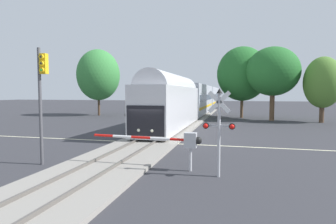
{
  "coord_description": "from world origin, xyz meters",
  "views": [
    {
      "loc": [
        6.16,
        -19.22,
        3.63
      ],
      "look_at": [
        0.49,
        3.86,
        2.0
      ],
      "focal_mm": 29.72,
      "sensor_mm": 36.0,
      "label": 1
    }
  ],
  "objects_px": {
    "commuter_train": "(198,98)",
    "crossing_signal_mast": "(219,123)",
    "crossing_gate_near": "(179,141)",
    "traffic_signal_median": "(42,87)",
    "elm_centre_background": "(242,74)",
    "oak_far_right": "(273,72)",
    "maple_right_background": "(323,83)",
    "crossing_gate_far": "(135,115)",
    "pine_left_background": "(98,75)"
  },
  "relations": [
    {
      "from": "crossing_gate_far",
      "to": "elm_centre_background",
      "type": "relative_size",
      "value": 0.55
    },
    {
      "from": "oak_far_right",
      "to": "pine_left_background",
      "type": "height_order",
      "value": "pine_left_background"
    },
    {
      "from": "elm_centre_background",
      "to": "oak_far_right",
      "type": "relative_size",
      "value": 1.07
    },
    {
      "from": "crossing_gate_near",
      "to": "crossing_gate_far",
      "type": "bearing_deg",
      "value": 118.17
    },
    {
      "from": "crossing_gate_far",
      "to": "traffic_signal_median",
      "type": "relative_size",
      "value": 0.97
    },
    {
      "from": "crossing_signal_mast",
      "to": "elm_centre_background",
      "type": "bearing_deg",
      "value": 87.15
    },
    {
      "from": "traffic_signal_median",
      "to": "maple_right_background",
      "type": "xyz_separation_m",
      "value": [
        19.6,
        25.43,
        0.97
      ]
    },
    {
      "from": "traffic_signal_median",
      "to": "elm_centre_background",
      "type": "xyz_separation_m",
      "value": [
        10.21,
        30.03,
        2.47
      ]
    },
    {
      "from": "traffic_signal_median",
      "to": "commuter_train",
      "type": "bearing_deg",
      "value": 84.46
    },
    {
      "from": "elm_centre_background",
      "to": "pine_left_background",
      "type": "height_order",
      "value": "pine_left_background"
    },
    {
      "from": "commuter_train",
      "to": "crossing_gate_far",
      "type": "height_order",
      "value": "commuter_train"
    },
    {
      "from": "maple_right_background",
      "to": "traffic_signal_median",
      "type": "bearing_deg",
      "value": -127.62
    },
    {
      "from": "traffic_signal_median",
      "to": "pine_left_background",
      "type": "xyz_separation_m",
      "value": [
        -12.14,
        28.9,
        2.58
      ]
    },
    {
      "from": "pine_left_background",
      "to": "maple_right_background",
      "type": "bearing_deg",
      "value": -6.23
    },
    {
      "from": "crossing_gate_far",
      "to": "traffic_signal_median",
      "type": "xyz_separation_m",
      "value": [
        0.26,
        -13.89,
        2.51
      ]
    },
    {
      "from": "maple_right_background",
      "to": "crossing_signal_mast",
      "type": "bearing_deg",
      "value": -113.19
    },
    {
      "from": "pine_left_background",
      "to": "crossing_gate_near",
      "type": "bearing_deg",
      "value": -56.13
    },
    {
      "from": "traffic_signal_median",
      "to": "crossing_signal_mast",
      "type": "bearing_deg",
      "value": 0.15
    },
    {
      "from": "crossing_signal_mast",
      "to": "traffic_signal_median",
      "type": "xyz_separation_m",
      "value": [
        -8.72,
        -0.02,
        1.59
      ]
    },
    {
      "from": "commuter_train",
      "to": "pine_left_background",
      "type": "relative_size",
      "value": 5.5
    },
    {
      "from": "crossing_gate_near",
      "to": "crossing_gate_far",
      "type": "distance_m",
      "value": 15.04
    },
    {
      "from": "crossing_gate_far",
      "to": "maple_right_background",
      "type": "relative_size",
      "value": 0.71
    },
    {
      "from": "crossing_gate_far",
      "to": "pine_left_background",
      "type": "bearing_deg",
      "value": 128.35
    },
    {
      "from": "crossing_signal_mast",
      "to": "pine_left_background",
      "type": "xyz_separation_m",
      "value": [
        -20.85,
        28.87,
        4.17
      ]
    },
    {
      "from": "crossing_signal_mast",
      "to": "elm_centre_background",
      "type": "relative_size",
      "value": 0.37
    },
    {
      "from": "crossing_gate_near",
      "to": "crossing_signal_mast",
      "type": "distance_m",
      "value": 2.19
    },
    {
      "from": "traffic_signal_median",
      "to": "elm_centre_background",
      "type": "bearing_deg",
      "value": 71.22
    },
    {
      "from": "commuter_train",
      "to": "oak_far_right",
      "type": "xyz_separation_m",
      "value": [
        10.75,
        -6.82,
        3.69
      ]
    },
    {
      "from": "crossing_gate_near",
      "to": "pine_left_background",
      "type": "bearing_deg",
      "value": 123.87
    },
    {
      "from": "traffic_signal_median",
      "to": "pine_left_background",
      "type": "bearing_deg",
      "value": 112.78
    },
    {
      "from": "commuter_train",
      "to": "elm_centre_background",
      "type": "relative_size",
      "value": 5.63
    },
    {
      "from": "traffic_signal_median",
      "to": "oak_far_right",
      "type": "bearing_deg",
      "value": 62.41
    },
    {
      "from": "elm_centre_background",
      "to": "pine_left_background",
      "type": "relative_size",
      "value": 0.98
    },
    {
      "from": "crossing_signal_mast",
      "to": "elm_centre_background",
      "type": "height_order",
      "value": "elm_centre_background"
    },
    {
      "from": "crossing_gate_far",
      "to": "traffic_signal_median",
      "type": "distance_m",
      "value": 14.11
    },
    {
      "from": "crossing_gate_near",
      "to": "traffic_signal_median",
      "type": "distance_m",
      "value": 7.32
    },
    {
      "from": "crossing_gate_near",
      "to": "maple_right_background",
      "type": "height_order",
      "value": "maple_right_background"
    },
    {
      "from": "crossing_gate_far",
      "to": "oak_far_right",
      "type": "xyz_separation_m",
      "value": [
        14.27,
        12.92,
        5.01
      ]
    },
    {
      "from": "pine_left_background",
      "to": "crossing_gate_far",
      "type": "bearing_deg",
      "value": -51.65
    },
    {
      "from": "elm_centre_background",
      "to": "pine_left_background",
      "type": "distance_m",
      "value": 22.38
    },
    {
      "from": "elm_centre_background",
      "to": "oak_far_right",
      "type": "bearing_deg",
      "value": -40.34
    },
    {
      "from": "crossing_gate_far",
      "to": "oak_far_right",
      "type": "distance_m",
      "value": 19.89
    },
    {
      "from": "maple_right_background",
      "to": "pine_left_background",
      "type": "xyz_separation_m",
      "value": [
        -31.74,
        3.47,
        1.61
      ]
    },
    {
      "from": "crossing_gate_far",
      "to": "crossing_signal_mast",
      "type": "bearing_deg",
      "value": -57.07
    },
    {
      "from": "crossing_gate_near",
      "to": "crossing_signal_mast",
      "type": "height_order",
      "value": "crossing_signal_mast"
    },
    {
      "from": "commuter_train",
      "to": "crossing_signal_mast",
      "type": "bearing_deg",
      "value": -80.77
    },
    {
      "from": "commuter_train",
      "to": "oak_far_right",
      "type": "relative_size",
      "value": 6.03
    },
    {
      "from": "commuter_train",
      "to": "crossing_signal_mast",
      "type": "height_order",
      "value": "commuter_train"
    },
    {
      "from": "crossing_signal_mast",
      "to": "maple_right_background",
      "type": "distance_m",
      "value": 27.76
    },
    {
      "from": "maple_right_background",
      "to": "crossing_gate_far",
      "type": "bearing_deg",
      "value": -149.84
    }
  ]
}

